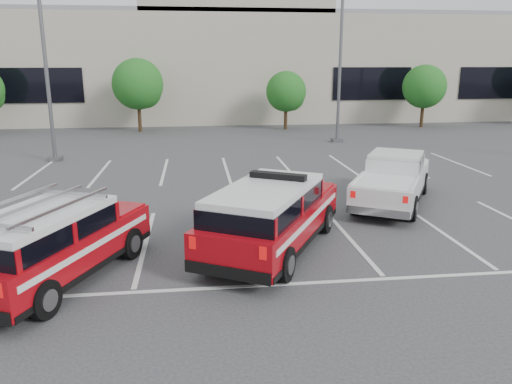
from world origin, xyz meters
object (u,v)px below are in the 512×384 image
light_pole_mid (341,51)px  ladder_suv (53,248)px  tree_mid_right (287,93)px  tree_right (425,88)px  white_pickup (392,184)px  fire_chief_suv (271,221)px  convention_building (210,60)px  light_pole_left (44,48)px  tree_mid_left (139,86)px

light_pole_mid → ladder_suv: 21.82m
tree_mid_right → tree_right: tree_right is taller
light_pole_mid → white_pickup: bearing=-98.1°
tree_mid_right → fire_chief_suv: size_ratio=0.71×
convention_building → light_pole_mid: size_ratio=5.86×
fire_chief_suv → ladder_suv: size_ratio=1.11×
fire_chief_suv → white_pickup: fire_chief_suv is taller
convention_building → tree_mid_right: convention_building is taller
convention_building → fire_chief_suv: bearing=-89.5°
tree_right → light_pole_left: 25.30m
light_pole_left → fire_chief_suv: size_ratio=1.81×
white_pickup → tree_mid_left: bearing=148.0°
light_pole_mid → tree_mid_left: bearing=153.1°
convention_building → white_pickup: (4.98, -28.89, -4.07)m
fire_chief_suv → white_pickup: (4.67, 3.80, -0.12)m
fire_chief_suv → white_pickup: bearing=68.2°
fire_chief_suv → tree_mid_left: bearing=132.4°
tree_mid_left → ladder_suv: 24.22m
tree_right → fire_chief_suv: 27.20m
convention_building → tree_mid_right: (4.91, -9.82, -2.22)m
white_pickup → light_pole_mid: bearing=112.1°
tree_right → light_pole_mid: size_ratio=0.43×
tree_mid_left → white_pickup: tree_mid_left is taller
white_pickup → ladder_suv: (-9.56, -5.04, 0.10)m
fire_chief_suv → white_pickup: size_ratio=1.02×
tree_mid_right → fire_chief_suv: tree_mid_right is taller
ladder_suv → tree_mid_right: bearing=92.2°
white_pickup → tree_right: bearing=92.7°
tree_mid_left → light_pole_mid: (11.91, -6.05, 2.14)m
tree_mid_left → tree_mid_right: tree_mid_left is taller
tree_mid_left → white_pickup: 21.70m
tree_mid_left → fire_chief_suv: 23.60m
tree_mid_right → fire_chief_suv: 23.39m
tree_mid_left → tree_mid_right: bearing=-0.0°
tree_right → ladder_suv: (-19.49, -24.11, -2.02)m
tree_mid_left → tree_right: tree_mid_left is taller
tree_right → fire_chief_suv: (-14.60, -22.87, -2.00)m
tree_mid_left → light_pole_left: 10.73m
tree_right → ladder_suv: size_ratio=0.86×
light_pole_left → light_pole_mid: size_ratio=1.00×
light_pole_mid → ladder_suv: (-11.40, -18.06, -4.43)m
tree_mid_left → fire_chief_suv: bearing=-76.7°
tree_mid_right → ladder_suv: bearing=-111.5°
convention_building → light_pole_left: bearing=-112.4°
fire_chief_suv → ladder_suv: fire_chief_suv is taller
convention_building → tree_mid_right: 11.20m
tree_mid_right → white_pickup: 19.16m
tree_right → light_pole_left: (-23.09, -10.05, 2.41)m
tree_right → fire_chief_suv: bearing=-122.6°
light_pole_mid → light_pole_left: bearing=-165.1°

